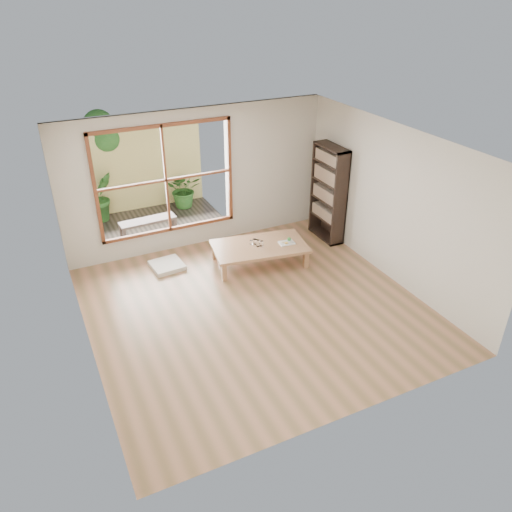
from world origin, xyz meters
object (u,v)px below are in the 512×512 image
at_px(low_table, 260,247).
at_px(food_tray, 287,242).
at_px(bookshelf, 329,193).
at_px(garden_bench, 148,222).

xyz_separation_m(low_table, food_tray, (0.49, -0.14, 0.06)).
xyz_separation_m(bookshelf, food_tray, (-1.17, -0.51, -0.54)).
distance_m(low_table, food_tray, 0.51).
relative_size(low_table, food_tray, 6.18).
bearing_deg(bookshelf, low_table, -167.24).
distance_m(low_table, garden_bench, 2.44).
height_order(food_tray, garden_bench, food_tray).
bearing_deg(low_table, bookshelf, 21.97).
distance_m(bookshelf, garden_bench, 3.59).
relative_size(low_table, garden_bench, 1.59).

